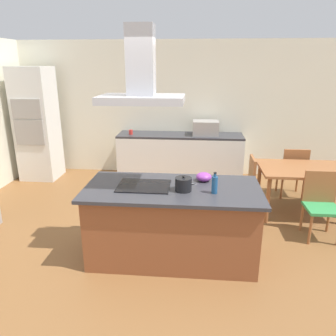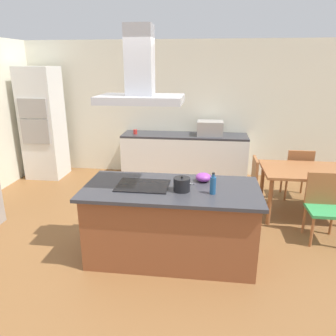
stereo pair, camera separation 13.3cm
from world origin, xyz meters
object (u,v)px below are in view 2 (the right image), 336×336
coffee_mug_red (135,132)px  wall_oven_stack (43,124)px  mixing_bowl (203,177)px  chair_facing_back_wall (297,171)px  olive_oil_bottle (213,185)px  range_hood (140,79)px  chair_at_left_end (247,182)px  countertop_microwave (210,128)px  dining_table (310,175)px  cooktop (143,186)px  tea_kettle (182,184)px  chair_facing_island (323,203)px

coffee_mug_red → wall_oven_stack: (-1.85, -0.16, 0.16)m
mixing_bowl → chair_facing_back_wall: size_ratio=0.21×
olive_oil_bottle → range_hood: size_ratio=0.27×
mixing_bowl → olive_oil_bottle: bearing=-74.0°
range_hood → chair_at_left_end: bearing=45.0°
countertop_microwave → dining_table: (1.50, -1.53, -0.37)m
mixing_bowl → range_hood: size_ratio=0.21×
chair_facing_back_wall → dining_table: bearing=-90.0°
cooktop → mixing_bowl: size_ratio=3.20×
cooktop → wall_oven_stack: 3.69m
olive_oil_bottle → countertop_microwave: bearing=90.6°
mixing_bowl → coffee_mug_red: (-1.41, 2.56, -0.01)m
tea_kettle → wall_oven_stack: bearing=137.9°
mixing_bowl → chair_facing_back_wall: mixing_bowl is taller
countertop_microwave → coffee_mug_red: (-1.48, -0.07, -0.09)m
olive_oil_bottle → dining_table: bearing=45.3°
cooktop → coffee_mug_red: bearing=104.3°
olive_oil_bottle → dining_table: olive_oil_bottle is taller
countertop_microwave → coffee_mug_red: bearing=-177.2°
cooktop → tea_kettle: bearing=-11.2°
olive_oil_bottle → range_hood: bearing=170.5°
dining_table → range_hood: bearing=-149.2°
olive_oil_bottle → chair_facing_island: 1.75m
range_hood → mixing_bowl: bearing=19.6°
chair_facing_back_wall → countertop_microwave: bearing=150.2°
countertop_microwave → coffee_mug_red: size_ratio=5.56×
olive_oil_bottle → tea_kettle: bearing=172.8°
cooktop → coffee_mug_red: coffee_mug_red is taller
cooktop → olive_oil_bottle: bearing=-9.5°
dining_table → tea_kettle: bearing=-141.4°
tea_kettle → wall_oven_stack: 4.08m
tea_kettle → range_hood: 1.22m
cooktop → countertop_microwave: 2.98m
countertop_microwave → chair_facing_back_wall: bearing=-29.8°
tea_kettle → wall_oven_stack: (-3.03, 2.74, 0.12)m
coffee_mug_red → chair_at_left_end: 2.57m
mixing_bowl → chair_facing_island: 1.70m
dining_table → chair_at_left_end: chair_at_left_end is taller
mixing_bowl → wall_oven_stack: (-3.26, 2.40, 0.15)m
mixing_bowl → countertop_microwave: 2.64m
range_hood → chair_facing_island: bearing=16.9°
cooktop → chair_facing_back_wall: 3.06m
cooktop → dining_table: 2.65m
tea_kettle → coffee_mug_red: tea_kettle is taller
tea_kettle → coffee_mug_red: (-1.18, 2.90, -0.03)m
tea_kettle → chair_facing_island: (1.81, 0.78, -0.47)m
coffee_mug_red → wall_oven_stack: wall_oven_stack is taller
range_hood → coffee_mug_red: bearing=104.3°
olive_oil_bottle → range_hood: range_hood is taller
dining_table → chair_facing_island: size_ratio=1.57×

